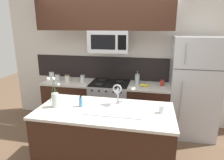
# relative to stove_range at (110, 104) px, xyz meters

# --- Properties ---
(ground_plane) EXTENTS (10.00, 10.00, 0.00)m
(ground_plane) POSITION_rel_stove_range_xyz_m (-0.00, -0.90, -0.46)
(ground_plane) COLOR brown
(rear_partition) EXTENTS (5.20, 0.10, 2.60)m
(rear_partition) POSITION_rel_stove_range_xyz_m (0.30, 0.38, 0.84)
(rear_partition) COLOR silver
(rear_partition) RESTS_ON ground
(splash_band) EXTENTS (3.46, 0.01, 0.48)m
(splash_band) POSITION_rel_stove_range_xyz_m (-0.00, 0.32, 0.69)
(splash_band) COLOR black
(splash_band) RESTS_ON rear_partition
(back_counter_left) EXTENTS (1.00, 0.65, 0.91)m
(back_counter_left) POSITION_rel_stove_range_xyz_m (-0.86, 0.00, -0.01)
(back_counter_left) COLOR #381E14
(back_counter_left) RESTS_ON ground
(back_counter_right) EXTENTS (0.80, 0.65, 0.91)m
(back_counter_right) POSITION_rel_stove_range_xyz_m (0.76, 0.00, -0.01)
(back_counter_right) COLOR #381E14
(back_counter_right) RESTS_ON ground
(stove_range) EXTENTS (0.76, 0.64, 0.93)m
(stove_range) POSITION_rel_stove_range_xyz_m (0.00, 0.00, 0.00)
(stove_range) COLOR #B7BABF
(stove_range) RESTS_ON ground
(microwave) EXTENTS (0.74, 0.40, 0.40)m
(microwave) POSITION_rel_stove_range_xyz_m (0.00, -0.02, 1.27)
(microwave) COLOR #B7BABF
(upper_cabinet_band) EXTENTS (2.50, 0.34, 0.60)m
(upper_cabinet_band) POSITION_rel_stove_range_xyz_m (-0.10, -0.05, 1.77)
(upper_cabinet_band) COLOR #381E14
(refrigerator) EXTENTS (0.83, 0.74, 1.84)m
(refrigerator) POSITION_rel_stove_range_xyz_m (1.56, 0.02, 0.46)
(refrigerator) COLOR #B7BABF
(refrigerator) RESTS_ON ground
(storage_jar_tall) EXTENTS (0.10, 0.10, 0.20)m
(storage_jar_tall) POSITION_rel_stove_range_xyz_m (-1.25, 0.01, 0.55)
(storage_jar_tall) COLOR silver
(storage_jar_tall) RESTS_ON back_counter_left
(storage_jar_medium) EXTENTS (0.10, 0.10, 0.14)m
(storage_jar_medium) POSITION_rel_stove_range_xyz_m (-1.12, 0.01, 0.52)
(storage_jar_medium) COLOR silver
(storage_jar_medium) RESTS_ON back_counter_left
(storage_jar_short) EXTENTS (0.09, 0.09, 0.15)m
(storage_jar_short) POSITION_rel_stove_range_xyz_m (-0.88, -0.04, 0.52)
(storage_jar_short) COLOR silver
(storage_jar_short) RESTS_ON back_counter_left
(storage_jar_squat) EXTENTS (0.09, 0.09, 0.15)m
(storage_jar_squat) POSITION_rel_stove_range_xyz_m (-0.56, -0.02, 0.52)
(storage_jar_squat) COLOR silver
(storage_jar_squat) RESTS_ON back_counter_left
(banana_bunch) EXTENTS (0.19, 0.15, 0.07)m
(banana_bunch) POSITION_rel_stove_range_xyz_m (0.68, -0.06, 0.47)
(banana_bunch) COLOR yellow
(banana_bunch) RESTS_ON back_counter_right
(french_press) EXTENTS (0.09, 0.09, 0.27)m
(french_press) POSITION_rel_stove_range_xyz_m (0.53, 0.06, 0.55)
(french_press) COLOR silver
(french_press) RESTS_ON back_counter_right
(coffee_tin) EXTENTS (0.08, 0.08, 0.11)m
(coffee_tin) POSITION_rel_stove_range_xyz_m (1.01, 0.05, 0.50)
(coffee_tin) COLOR #B22D23
(coffee_tin) RESTS_ON back_counter_right
(island_counter) EXTENTS (1.87, 0.92, 0.91)m
(island_counter) POSITION_rel_stove_range_xyz_m (0.20, -1.25, -0.01)
(island_counter) COLOR #381E14
(island_counter) RESTS_ON ground
(kitchen_sink) EXTENTS (0.76, 0.44, 0.16)m
(kitchen_sink) POSITION_rel_stove_range_xyz_m (0.34, -1.25, 0.38)
(kitchen_sink) COLOR #ADAFB5
(kitchen_sink) RESTS_ON island_counter
(sink_faucet) EXTENTS (0.14, 0.14, 0.31)m
(sink_faucet) POSITION_rel_stove_range_xyz_m (0.34, -1.03, 0.65)
(sink_faucet) COLOR #B7BABF
(sink_faucet) RESTS_ON island_counter
(dish_soap_bottle) EXTENTS (0.06, 0.05, 0.16)m
(dish_soap_bottle) POSITION_rel_stove_range_xyz_m (-0.16, -1.21, 0.52)
(dish_soap_bottle) COLOR #4C93C6
(dish_soap_bottle) RESTS_ON island_counter
(spare_glass) EXTENTS (0.06, 0.06, 0.10)m
(spare_glass) POSITION_rel_stove_range_xyz_m (0.96, -1.20, 0.50)
(spare_glass) COLOR silver
(spare_glass) RESTS_ON island_counter
(flower_vase) EXTENTS (0.17, 0.11, 0.44)m
(flower_vase) POSITION_rel_stove_range_xyz_m (-0.51, -1.29, 0.57)
(flower_vase) COLOR silver
(flower_vase) RESTS_ON island_counter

